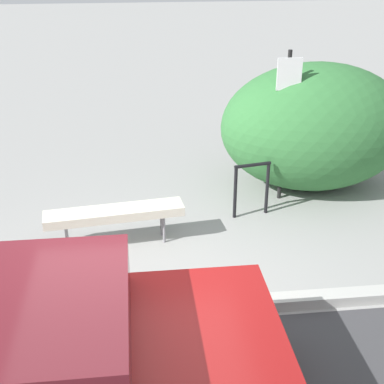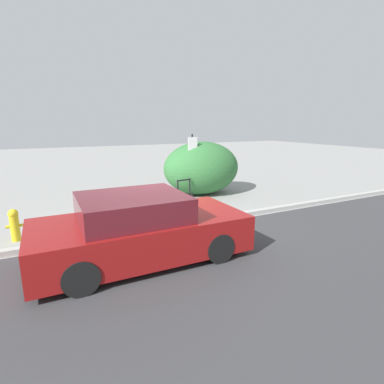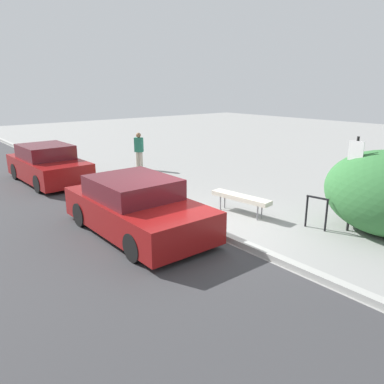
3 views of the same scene
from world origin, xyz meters
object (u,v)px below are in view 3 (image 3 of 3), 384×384
object	(u,v)px
bike_rack	(317,209)
bench	(241,198)
parked_car_near	(136,207)
fire_hydrant	(158,183)
sign_post	(354,176)
pedestrian	(139,150)
parked_car_far	(48,165)

from	to	relation	value
bike_rack	bench	bearing A→B (deg)	-162.49
bench	parked_car_near	xyz separation A→B (m)	(-0.66, -2.90, 0.16)
bench	fire_hydrant	world-z (taller)	fire_hydrant
sign_post	pedestrian	size ratio (longest dim) A/B	1.50
parked_car_near	bench	bearing A→B (deg)	76.95
fire_hydrant	parked_car_near	world-z (taller)	parked_car_near
pedestrian	parked_car_far	world-z (taller)	pedestrian
bike_rack	pedestrian	size ratio (longest dim) A/B	0.54
bench	parked_car_far	world-z (taller)	parked_car_far
sign_post	pedestrian	xyz separation A→B (m)	(-9.32, -0.19, -0.56)
pedestrian	parked_car_far	xyz separation A→B (m)	(-0.19, -3.76, -0.19)
pedestrian	parked_car_far	distance (m)	3.77
parked_car_far	sign_post	bearing A→B (deg)	21.00
sign_post	parked_car_near	xyz separation A→B (m)	(-3.19, -4.02, -0.76)
parked_car_far	pedestrian	bearing A→B (deg)	85.60
sign_post	parked_car_far	bearing A→B (deg)	-157.43
fire_hydrant	pedestrian	size ratio (longest dim) A/B	0.50
bench	pedestrian	size ratio (longest dim) A/B	1.20
bench	bike_rack	size ratio (longest dim) A/B	2.23
bike_rack	pedestrian	xyz separation A→B (m)	(-8.75, 0.31, 0.32)
bench	parked_car_far	distance (m)	7.53
bench	pedestrian	bearing A→B (deg)	165.38
fire_hydrant	parked_car_near	xyz separation A→B (m)	(2.32, -2.19, 0.21)
sign_post	fire_hydrant	size ratio (longest dim) A/B	3.01
fire_hydrant	parked_car_far	bearing A→B (deg)	-152.00
sign_post	parked_car_far	distance (m)	10.32
pedestrian	parked_car_near	xyz separation A→B (m)	(6.13, -3.83, -0.20)
bike_rack	parked_car_far	world-z (taller)	parked_car_far
bike_rack	parked_car_near	distance (m)	4.38
bike_rack	parked_car_near	size ratio (longest dim) A/B	0.20
parked_car_far	bike_rack	bearing A→B (deg)	19.57
bike_rack	sign_post	distance (m)	1.16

